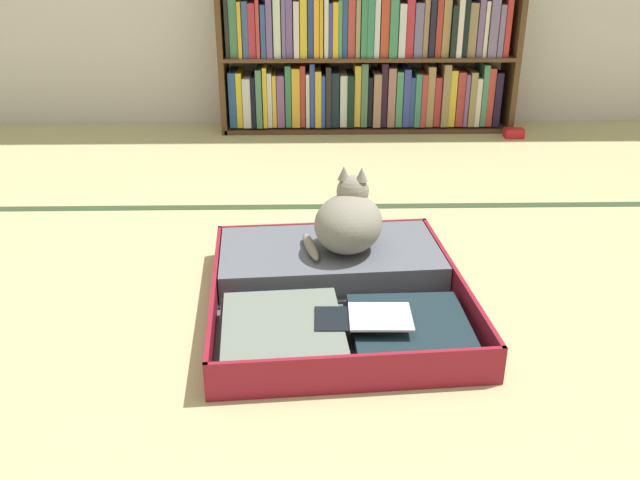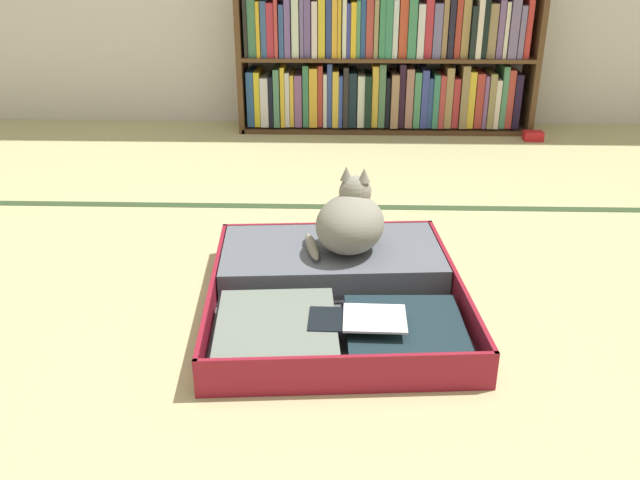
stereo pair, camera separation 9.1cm
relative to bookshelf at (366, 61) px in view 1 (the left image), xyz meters
The scene contains 6 objects.
ground_plane 2.31m from the bookshelf, 99.26° to the right, with size 10.00×10.00×0.00m, color tan.
tatami_border 1.33m from the bookshelf, 106.66° to the right, with size 4.80×0.05×0.00m.
bookshelf is the anchor object (origin of this frame).
open_suitcase 2.04m from the bookshelf, 97.28° to the right, with size 0.77×0.86×0.10m.
black_cat 1.86m from the bookshelf, 96.25° to the right, with size 0.28×0.30×0.25m.
small_red_pouch 0.90m from the bookshelf, 14.91° to the right, with size 0.10×0.07×0.05m.
Camera 1 is at (0.04, -1.49, 0.98)m, focal length 37.50 mm.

